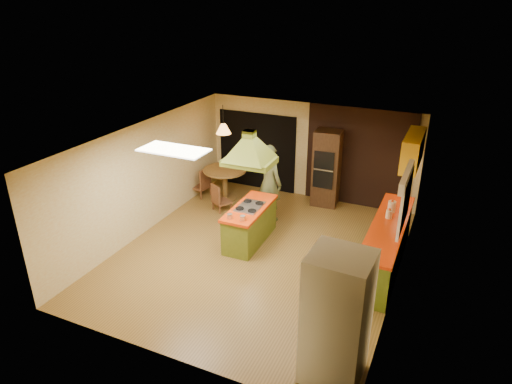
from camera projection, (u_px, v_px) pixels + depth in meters
The scene contains 21 objects.
ground at pixel (259, 253), 9.52m from camera, with size 6.50×6.50×0.00m, color olive.
room_walls at pixel (259, 199), 9.01m from camera, with size 5.50×6.50×6.50m.
ceiling_plane at pixel (259, 138), 8.51m from camera, with size 6.50×6.50×0.00m, color silver.
brick_panel at pixel (359, 158), 11.24m from camera, with size 2.64×0.03×2.50m, color #381E14.
nook_opening at pixel (257, 151), 12.35m from camera, with size 2.20×0.03×2.10m, color black.
right_counter at pixel (386, 245), 8.91m from camera, with size 0.62×3.05×0.92m.
upper_cabinets at pixel (413, 150), 9.60m from camera, with size 0.34×1.40×0.70m, color yellow.
window_right at pixel (406, 190), 8.12m from camera, with size 0.12×1.35×1.06m.
fluor_panel at pixel (174, 150), 7.93m from camera, with size 1.20×0.60×0.03m, color white.
kitchen_island at pixel (250, 224), 9.83m from camera, with size 0.69×1.66×0.84m.
range_hood at pixel (249, 143), 9.09m from camera, with size 1.01×0.74×0.79m.
man at pixel (269, 183), 10.62m from camera, with size 0.68×0.44×1.86m, color #4C522B.
refrigerator at pixel (337, 318), 6.12m from camera, with size 0.81×0.77×1.97m, color white.
wall_oven at pixel (327, 168), 11.38m from camera, with size 0.68×0.64×1.94m.
dining_table at pixel (225, 178), 11.81m from camera, with size 1.11×1.11×0.83m.
chair_left at pixel (200, 182), 12.07m from camera, with size 0.44×0.44×0.79m, color brown, non-canonical shape.
chair_near at pixel (222, 197), 11.27m from camera, with size 0.39×0.39×0.71m, color brown, non-canonical shape.
pendant_lamp at pixel (223, 129), 11.29m from camera, with size 0.38×0.38×0.24m, color #FF9E3F.
canister_large at pixel (392, 207), 9.19m from camera, with size 0.16×0.16×0.23m, color beige.
canister_medium at pixel (391, 208), 9.18m from camera, with size 0.15×0.15×0.21m, color #FFF1CD.
canister_small at pixel (389, 214), 8.95m from camera, with size 0.13×0.13×0.17m, color #FFF6CD.
Camera 1 is at (3.32, -7.50, 5.00)m, focal length 32.00 mm.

